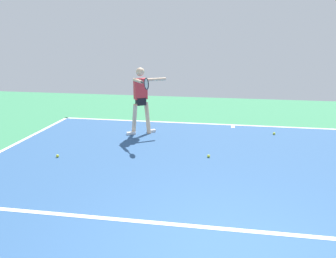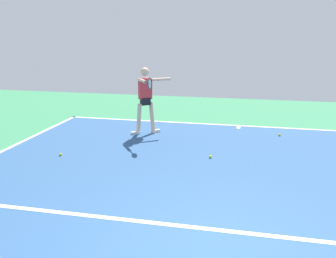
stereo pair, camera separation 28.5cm
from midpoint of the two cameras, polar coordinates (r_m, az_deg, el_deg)
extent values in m
cube|color=white|center=(11.29, 11.52, 0.52)|extent=(10.77, 0.10, 0.01)
cube|color=white|center=(5.51, 9.99, -15.10)|extent=(8.08, 0.10, 0.01)
cube|color=white|center=(11.09, 11.50, 0.27)|extent=(0.10, 0.30, 0.01)
cylinder|color=beige|center=(10.23, -1.66, 1.74)|extent=(0.27, 0.32, 0.86)
cube|color=white|center=(10.36, -1.10, -0.28)|extent=(0.25, 0.22, 0.07)
cylinder|color=beige|center=(10.11, -3.68, 1.56)|extent=(0.27, 0.32, 0.86)
cube|color=white|center=(10.18, -4.20, -0.59)|extent=(0.25, 0.22, 0.07)
cube|color=black|center=(10.07, -2.69, 4.30)|extent=(0.32, 0.30, 0.20)
cube|color=red|center=(10.02, -2.72, 6.20)|extent=(0.38, 0.34, 0.56)
sphere|color=beige|center=(9.96, -2.75, 8.77)|extent=(0.23, 0.23, 0.23)
cylinder|color=beige|center=(10.14, -0.31, 7.62)|extent=(0.51, 0.38, 0.08)
cylinder|color=beige|center=(9.67, -3.16, 7.43)|extent=(0.38, 0.51, 0.08)
cylinder|color=black|center=(9.30, -2.39, 7.15)|extent=(0.15, 0.20, 0.03)
torus|color=black|center=(9.07, -1.88, 6.96)|extent=(0.18, 0.26, 0.29)
cylinder|color=silver|center=(9.07, -1.88, 6.96)|extent=(0.14, 0.21, 0.25)
sphere|color=yellow|center=(8.70, -15.26, -3.79)|extent=(0.07, 0.07, 0.07)
sphere|color=#CCE033|center=(8.32, 7.51, -4.23)|extent=(0.07, 0.07, 0.07)
sphere|color=#CCE033|center=(10.45, 17.49, -0.85)|extent=(0.07, 0.07, 0.07)
camera|label=1|loc=(0.14, -88.86, 0.30)|focal=39.73mm
camera|label=2|loc=(0.14, 91.14, -0.30)|focal=39.73mm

